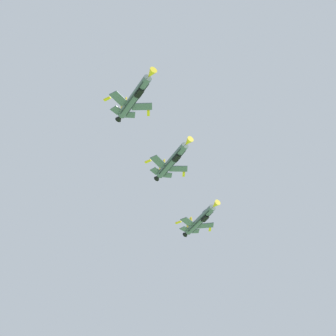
{
  "coord_description": "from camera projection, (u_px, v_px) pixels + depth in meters",
  "views": [
    {
      "loc": [
        -2.54,
        1.57,
        1.67
      ],
      "look_at": [
        -35.22,
        112.52,
        99.06
      ],
      "focal_mm": 71.8,
      "sensor_mm": 36.0,
      "label": 1
    }
  ],
  "objects": [
    {
      "name": "fighter_jet_left_wing",
      "position": [
        173.0,
        160.0,
        152.85
      ],
      "size": [
        12.66,
        12.61,
        4.34
      ],
      "rotation": [
        0.0,
        -0.0,
        3.93
      ],
      "color": "#4C5666"
    },
    {
      "name": "fighter_jet_lead",
      "position": [
        135.0,
        96.0,
        135.73
      ],
      "size": [
        12.66,
        12.61,
        4.36
      ],
      "rotation": [
        0.0,
        0.05,
        3.93
      ],
      "color": "#4C5666"
    },
    {
      "name": "fighter_jet_right_wing",
      "position": [
        201.0,
        219.0,
        167.96
      ],
      "size": [
        12.64,
        12.6,
        4.38
      ],
      "rotation": [
        0.0,
        0.12,
        3.93
      ],
      "color": "#4C5666"
    }
  ]
}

